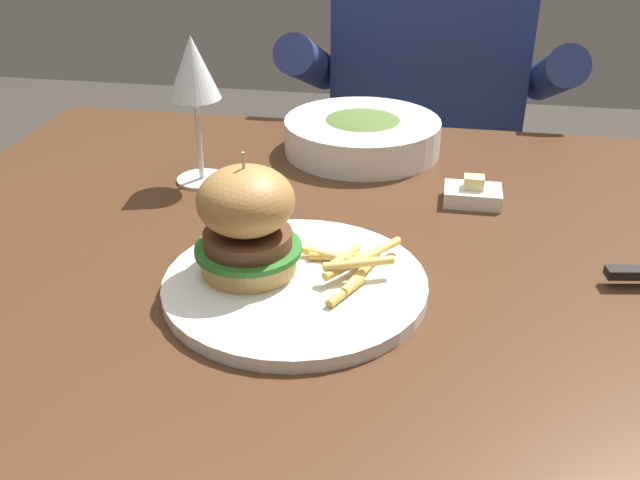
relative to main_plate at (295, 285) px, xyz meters
The scene contains 8 objects.
dining_table 0.16m from the main_plate, 68.41° to the left, with size 1.10×0.83×0.74m.
main_plate is the anchor object (origin of this frame).
burger_sandwich 0.08m from the main_plate, 169.29° to the left, with size 0.11×0.11×0.13m.
fries_pile 0.06m from the main_plate, 23.26° to the left, with size 0.10×0.13×0.02m.
wine_glass 0.34m from the main_plate, 125.80° to the left, with size 0.07×0.07×0.19m.
butter_dish 0.30m from the main_plate, 53.69° to the left, with size 0.07×0.05×0.04m.
soup_bowl 0.40m from the main_plate, 87.28° to the left, with size 0.23×0.23×0.05m.
diner_person 0.83m from the main_plate, 82.79° to the left, with size 0.51×0.36×1.18m.
Camera 1 is at (0.09, -0.70, 1.13)m, focal length 40.00 mm.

